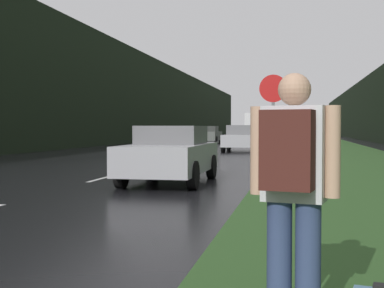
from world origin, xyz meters
TOP-DOWN VIEW (x-y plane):
  - grass_verge at (7.21, 40.00)m, footprint 6.00×240.00m
  - lane_stripe_c at (0.00, 14.31)m, footprint 0.12×3.00m
  - lane_stripe_d at (0.00, 21.31)m, footprint 0.12×3.00m
  - treeline_far_side at (-10.21, 50.00)m, footprint 2.00×140.00m
  - stop_sign at (4.65, 13.09)m, footprint 0.67×0.07m
  - hitchhiker_with_backpack at (5.18, 3.66)m, footprint 0.60×0.48m
  - car_passing_near at (2.10, 13.09)m, footprint 1.88×4.30m
  - car_passing_far at (2.10, 30.86)m, footprint 1.98×4.11m
  - car_oncoming at (-2.10, 44.80)m, footprint 1.87×4.30m
  - delivery_truck at (-2.10, 93.81)m, footprint 2.56×8.35m

SIDE VIEW (x-z plane):
  - lane_stripe_c at x=0.00m, z-range 0.00..0.01m
  - lane_stripe_d at x=0.00m, z-range 0.00..0.01m
  - grass_verge at x=7.21m, z-range 0.00..0.02m
  - car_passing_near at x=2.10m, z-range 0.01..1.45m
  - car_passing_far at x=2.10m, z-range 0.00..1.52m
  - car_oncoming at x=-2.10m, z-range 0.01..1.51m
  - hitchhiker_with_backpack at x=5.18m, z-range 0.13..1.90m
  - stop_sign at x=4.65m, z-range 0.30..2.97m
  - delivery_truck at x=-2.10m, z-range 0.08..3.88m
  - treeline_far_side at x=-10.21m, z-range 0.00..8.57m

